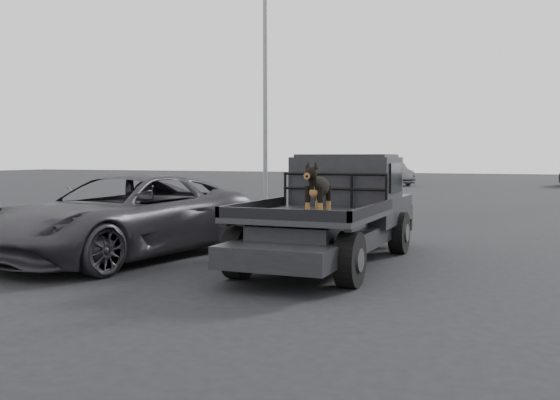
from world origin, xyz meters
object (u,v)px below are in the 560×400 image
at_px(flatbed_ute, 330,236).
at_px(distant_car_a, 390,173).
at_px(dog, 318,191).
at_px(floodlight_near, 265,9).
at_px(parked_suv, 125,216).

relative_size(flatbed_ute, distant_car_a, 1.23).
bearing_deg(dog, distant_car_a, 100.67).
distance_m(distant_car_a, floodlight_near, 16.58).
bearing_deg(flatbed_ute, parked_suv, -167.51).
bearing_deg(distant_car_a, parked_suv, -118.96).
relative_size(dog, distant_car_a, 0.17).
height_order(distant_car_a, floodlight_near, floodlight_near).
xyz_separation_m(flatbed_ute, parked_suv, (-3.49, -0.77, 0.26)).
height_order(flatbed_ute, floodlight_near, floodlight_near).
height_order(dog, parked_suv, dog).
bearing_deg(floodlight_near, distant_car_a, 83.01).
xyz_separation_m(dog, parked_suv, (-3.88, 0.94, -0.57)).
relative_size(flatbed_ute, floodlight_near, 0.38).
relative_size(distant_car_a, floodlight_near, 0.31).
bearing_deg(flatbed_ute, dog, -77.44).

